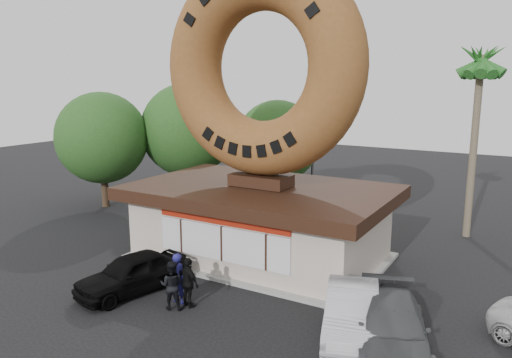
{
  "coord_description": "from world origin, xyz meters",
  "views": [
    {
      "loc": [
        10.6,
        -12.47,
        7.88
      ],
      "look_at": [
        0.92,
        4.0,
        4.04
      ],
      "focal_mm": 35.0,
      "sensor_mm": 36.0,
      "label": 1
    }
  ],
  "objects_px": {
    "car_silver": "(352,311)",
    "street_lamp": "(315,135)",
    "giant_donut": "(261,67)",
    "person_right": "(188,283)",
    "donut_shop": "(261,220)",
    "car_grey": "(392,328)",
    "car_black": "(132,273)",
    "person_center": "(172,285)",
    "person_left": "(178,278)"
  },
  "relations": [
    {
      "from": "donut_shop",
      "to": "giant_donut",
      "type": "xyz_separation_m",
      "value": [
        0.0,
        0.02,
        6.6
      ]
    },
    {
      "from": "donut_shop",
      "to": "person_left",
      "type": "xyz_separation_m",
      "value": [
        -0.25,
        -5.47,
        -0.84
      ]
    },
    {
      "from": "person_center",
      "to": "car_silver",
      "type": "distance_m",
      "value": 6.18
    },
    {
      "from": "person_left",
      "to": "car_black",
      "type": "distance_m",
      "value": 2.1
    },
    {
      "from": "car_grey",
      "to": "person_right",
      "type": "bearing_deg",
      "value": 166.45
    },
    {
      "from": "car_silver",
      "to": "car_grey",
      "type": "height_order",
      "value": "car_silver"
    },
    {
      "from": "donut_shop",
      "to": "giant_donut",
      "type": "height_order",
      "value": "giant_donut"
    },
    {
      "from": "giant_donut",
      "to": "person_right",
      "type": "height_order",
      "value": "giant_donut"
    },
    {
      "from": "car_grey",
      "to": "giant_donut",
      "type": "bearing_deg",
      "value": 126.51
    },
    {
      "from": "person_left",
      "to": "car_grey",
      "type": "bearing_deg",
      "value": -174.63
    },
    {
      "from": "giant_donut",
      "to": "person_center",
      "type": "height_order",
      "value": "giant_donut"
    },
    {
      "from": "donut_shop",
      "to": "car_grey",
      "type": "distance_m",
      "value": 8.74
    },
    {
      "from": "giant_donut",
      "to": "person_left",
      "type": "distance_m",
      "value": 9.25
    },
    {
      "from": "donut_shop",
      "to": "person_left",
      "type": "bearing_deg",
      "value": -92.62
    },
    {
      "from": "car_black",
      "to": "car_grey",
      "type": "distance_m",
      "value": 9.59
    },
    {
      "from": "donut_shop",
      "to": "car_silver",
      "type": "height_order",
      "value": "donut_shop"
    },
    {
      "from": "person_center",
      "to": "car_grey",
      "type": "bearing_deg",
      "value": 165.47
    },
    {
      "from": "donut_shop",
      "to": "person_center",
      "type": "xyz_separation_m",
      "value": [
        -0.14,
        -5.95,
        -0.9
      ]
    },
    {
      "from": "donut_shop",
      "to": "car_grey",
      "type": "height_order",
      "value": "donut_shop"
    },
    {
      "from": "street_lamp",
      "to": "person_right",
      "type": "relative_size",
      "value": 4.44
    },
    {
      "from": "car_grey",
      "to": "person_left",
      "type": "bearing_deg",
      "value": 165.34
    },
    {
      "from": "person_left",
      "to": "donut_shop",
      "type": "bearing_deg",
      "value": -92.36
    },
    {
      "from": "donut_shop",
      "to": "person_right",
      "type": "bearing_deg",
      "value": -87.09
    },
    {
      "from": "car_silver",
      "to": "donut_shop",
      "type": "bearing_deg",
      "value": 124.8
    },
    {
      "from": "street_lamp",
      "to": "car_silver",
      "type": "xyz_separation_m",
      "value": [
        7.7,
        -14.46,
        -3.73
      ]
    },
    {
      "from": "giant_donut",
      "to": "car_black",
      "type": "bearing_deg",
      "value": -112.49
    },
    {
      "from": "street_lamp",
      "to": "car_grey",
      "type": "xyz_separation_m",
      "value": [
        9.08,
        -14.82,
        -3.76
      ]
    },
    {
      "from": "giant_donut",
      "to": "car_grey",
      "type": "height_order",
      "value": "giant_donut"
    },
    {
      "from": "person_left",
      "to": "car_black",
      "type": "relative_size",
      "value": 0.43
    },
    {
      "from": "donut_shop",
      "to": "car_black",
      "type": "relative_size",
      "value": 2.58
    },
    {
      "from": "person_left",
      "to": "person_center",
      "type": "relative_size",
      "value": 1.07
    },
    {
      "from": "street_lamp",
      "to": "person_center",
      "type": "distance_m",
      "value": 16.46
    },
    {
      "from": "person_right",
      "to": "car_black",
      "type": "xyz_separation_m",
      "value": [
        -2.62,
        -0.07,
        -0.16
      ]
    },
    {
      "from": "giant_donut",
      "to": "person_center",
      "type": "distance_m",
      "value": 9.59
    },
    {
      "from": "giant_donut",
      "to": "person_right",
      "type": "relative_size",
      "value": 5.07
    },
    {
      "from": "street_lamp",
      "to": "person_left",
      "type": "bearing_deg",
      "value": -84.08
    },
    {
      "from": "person_left",
      "to": "car_black",
      "type": "xyz_separation_m",
      "value": [
        -2.09,
        -0.16,
        -0.19
      ]
    },
    {
      "from": "person_right",
      "to": "car_black",
      "type": "relative_size",
      "value": 0.42
    },
    {
      "from": "car_silver",
      "to": "street_lamp",
      "type": "bearing_deg",
      "value": 100.06
    },
    {
      "from": "donut_shop",
      "to": "car_black",
      "type": "bearing_deg",
      "value": -112.54
    },
    {
      "from": "street_lamp",
      "to": "person_right",
      "type": "bearing_deg",
      "value": -82.18
    },
    {
      "from": "giant_donut",
      "to": "person_center",
      "type": "xyz_separation_m",
      "value": [
        -0.14,
        -5.97,
        -7.5
      ]
    },
    {
      "from": "giant_donut",
      "to": "car_silver",
      "type": "bearing_deg",
      "value": -37.3
    },
    {
      "from": "person_center",
      "to": "person_right",
      "type": "xyz_separation_m",
      "value": [
        0.42,
        0.39,
        0.03
      ]
    },
    {
      "from": "street_lamp",
      "to": "donut_shop",
      "type": "bearing_deg",
      "value": -79.5
    },
    {
      "from": "car_silver",
      "to": "giant_donut",
      "type": "bearing_deg",
      "value": 124.71
    },
    {
      "from": "street_lamp",
      "to": "person_center",
      "type": "height_order",
      "value": "street_lamp"
    },
    {
      "from": "giant_donut",
      "to": "car_grey",
      "type": "relative_size",
      "value": 1.83
    },
    {
      "from": "person_right",
      "to": "car_grey",
      "type": "xyz_separation_m",
      "value": [
        6.94,
        0.76,
        -0.18
      ]
    },
    {
      "from": "person_right",
      "to": "car_black",
      "type": "distance_m",
      "value": 2.62
    }
  ]
}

